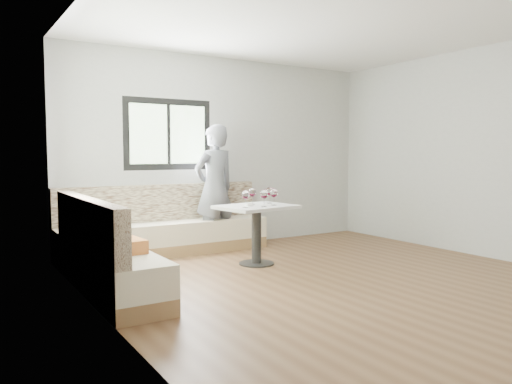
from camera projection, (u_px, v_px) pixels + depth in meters
room at (324, 151)px, 5.42m from camera, size 5.01×5.01×2.81m
banquette at (144, 241)px, 6.01m from camera, size 2.90×2.80×0.95m
table at (256, 220)px, 6.19m from camera, size 0.99×0.82×0.74m
person at (215, 188)px, 7.08m from camera, size 0.71×0.53×1.79m
olive_ramekin at (249, 204)px, 6.11m from camera, size 0.10×0.10×0.04m
wine_glass_a at (246, 195)px, 5.90m from camera, size 0.10×0.10×0.21m
wine_glass_b at (264, 195)px, 5.98m from camera, size 0.10×0.10×0.21m
wine_glass_c at (274, 193)px, 6.17m from camera, size 0.10×0.10×0.21m
wine_glass_d at (252, 193)px, 6.27m from camera, size 0.10×0.10×0.21m
wine_glass_e at (270, 192)px, 6.42m from camera, size 0.10×0.10×0.21m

